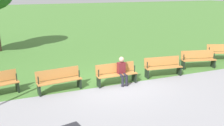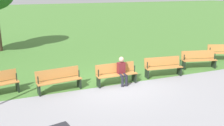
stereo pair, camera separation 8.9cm
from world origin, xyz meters
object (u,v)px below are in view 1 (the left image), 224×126
Objects in this scene: bench_1 at (198,59)px; bench_4 at (59,80)px; bench_3 at (116,73)px; bench_2 at (163,66)px; person_seated at (122,70)px; bench_0 at (223,52)px.

bench_4 is at bearing 16.68° from bench_1.
bench_2 is at bearing -176.68° from bench_3.
bench_3 is at bearing 170.00° from bench_4.
bench_0 is at bearing -168.61° from person_seated.
bench_0 and bench_2 have the same top height.
bench_2 is (4.69, 1.11, 0.00)m from bench_0.
bench_2 is 1.02× the size of bench_3.
bench_4 is (9.51, 1.11, 0.00)m from bench_0.
bench_2 is 2.23m from person_seated.
bench_3 and bench_4 have the same top height.
bench_1 is at bearing 36.65° from bench_0.
bench_1 is 7.21m from bench_4.
bench_2 is at bearing 23.32° from bench_1.
bench_4 is (4.82, 0.00, 0.00)m from bench_2.
bench_3 is 0.98× the size of bench_4.
bench_0 is 4.82m from bench_2.
bench_3 is at bearing 30.01° from bench_0.
bench_3 is 2.41m from bench_4.
bench_1 is at bearing 176.64° from bench_4.
bench_1 is at bearing -171.31° from person_seated.
bench_1 is 1.01× the size of bench_4.
bench_2 is (2.38, 0.42, 0.00)m from bench_1.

